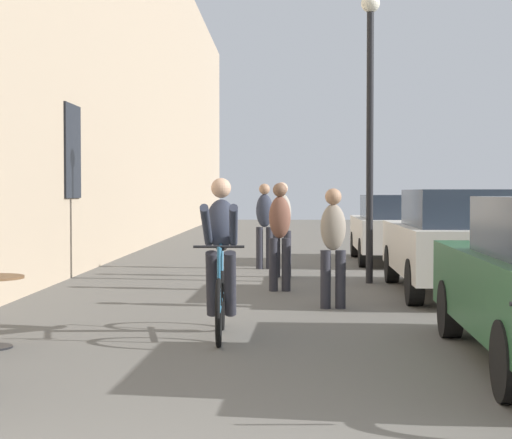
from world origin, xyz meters
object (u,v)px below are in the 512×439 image
Objects in this scene: cyclist_on_bicycle at (221,261)px; pedestrian_near at (333,241)px; pedestrian_furthest at (264,221)px; parked_car_second at (459,240)px; pedestrian_far at (282,224)px; street_lamp at (370,100)px; pedestrian_mid at (280,230)px; parked_car_third at (395,227)px.

pedestrian_near is at bearing 57.63° from cyclist_on_bicycle.
cyclist_on_bicycle reaches higher than pedestrian_near.
pedestrian_furthest reaches higher than parked_car_second.
pedestrian_furthest is at bearing 102.01° from pedestrian_far.
street_lamp reaches higher than cyclist_on_bicycle.
parked_car_second is (2.01, 1.64, -0.08)m from pedestrian_near.
pedestrian_mid is at bearing -85.21° from pedestrian_furthest.
pedestrian_furthest reaches higher than cyclist_on_bicycle.
pedestrian_near is at bearing -103.70° from parked_car_third.
pedestrian_furthest reaches higher than parked_car_third.
parked_car_third is (2.51, 3.34, -0.20)m from pedestrian_far.
parked_car_second is at bearing -6.78° from pedestrian_mid.
pedestrian_far is 1.69m from pedestrian_furthest.
street_lamp is at bearing 67.82° from cyclist_on_bicycle.
pedestrian_far is (0.66, 6.26, 0.17)m from cyclist_on_bicycle.
street_lamp is (1.84, -2.64, 2.13)m from pedestrian_furthest.
parked_car_second is (2.69, -2.50, -0.15)m from pedestrian_far.
cyclist_on_bicycle is 7.92m from pedestrian_furthest.
street_lamp reaches higher than parked_car_third.
street_lamp reaches higher than pedestrian_far.
pedestrian_furthest reaches higher than pedestrian_mid.
pedestrian_furthest is 5.15m from parked_car_second.
pedestrian_furthest is 3.86m from street_lamp.
cyclist_on_bicycle is 1.02× the size of pedestrian_far.
pedestrian_near reaches higher than parked_car_second.
pedestrian_near is (1.35, 2.12, 0.09)m from cyclist_on_bicycle.
street_lamp is at bearing -33.41° from pedestrian_far.
pedestrian_far is 0.35× the size of street_lamp.
pedestrian_far reaches higher than parked_car_second.
cyclist_on_bicycle is 4.14m from pedestrian_mid.
parked_car_second is at bearing 39.29° from pedestrian_near.
pedestrian_furthest is at bearing 124.94° from street_lamp.
street_lamp is at bearing 128.39° from parked_car_second.
pedestrian_near is 0.93× the size of pedestrian_far.
pedestrian_furthest is (-0.35, 1.65, -0.00)m from pedestrian_far.
cyclist_on_bicycle is 1.10× the size of pedestrian_near.
cyclist_on_bicycle is 1.02× the size of pedestrian_furthest.
cyclist_on_bicycle is at bearing -98.74° from pedestrian_mid.
cyclist_on_bicycle is 10.11m from parked_car_third.
street_lamp is 2.99m from parked_car_second.
pedestrian_mid is 2.89m from street_lamp.
pedestrian_mid is (0.63, 4.09, 0.15)m from cyclist_on_bicycle.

